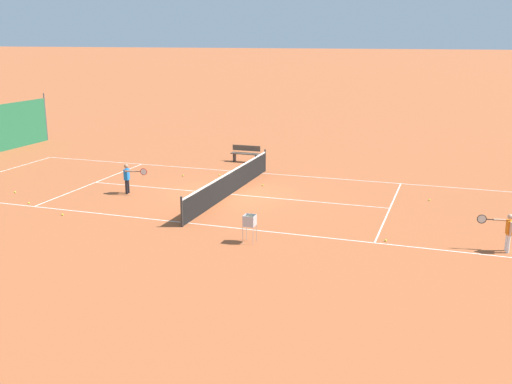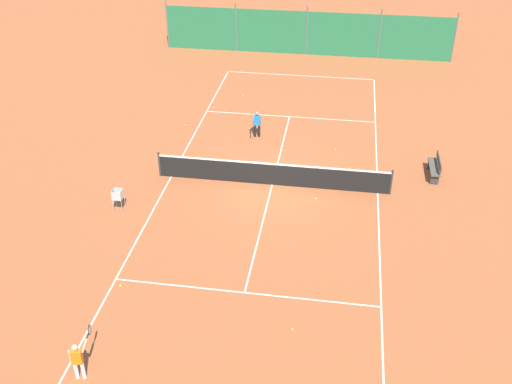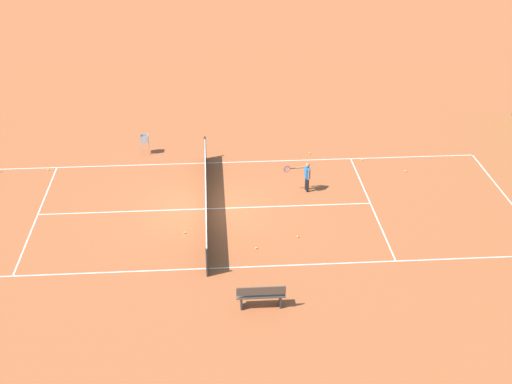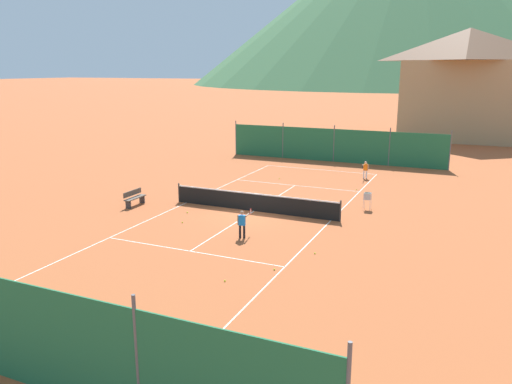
{
  "view_description": "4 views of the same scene",
  "coord_description": "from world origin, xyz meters",
  "views": [
    {
      "loc": [
        22.01,
        8.58,
        6.24
      ],
      "look_at": [
        1.92,
        1.75,
        0.72
      ],
      "focal_mm": 42.0,
      "sensor_mm": 36.0,
      "label": 1
    },
    {
      "loc": [
        -2.47,
        19.98,
        12.27
      ],
      "look_at": [
        0.39,
        1.61,
        0.62
      ],
      "focal_mm": 42.0,
      "sensor_mm": 36.0,
      "label": 2
    },
    {
      "loc": [
        -24.02,
        -0.23,
        13.4
      ],
      "look_at": [
        -0.96,
        -1.85,
        1.17
      ],
      "focal_mm": 50.0,
      "sensor_mm": 36.0,
      "label": 3
    },
    {
      "loc": [
        10.12,
        -22.75,
        7.2
      ],
      "look_at": [
        0.32,
        -0.48,
        1.16
      ],
      "focal_mm": 35.0,
      "sensor_mm": 36.0,
      "label": 4
    }
  ],
  "objects": [
    {
      "name": "tennis_ball_by_net_right",
      "position": [
        3.85,
        -6.84,
        0.03
      ],
      "size": [
        0.07,
        0.07,
        0.07
      ],
      "primitive_type": "sphere",
      "color": "#CCE033",
      "rests_on": "ground"
    },
    {
      "name": "tennis_ball_by_net_left",
      "position": [
        3.84,
        6.71,
        0.03
      ],
      "size": [
        0.07,
        0.07,
        0.07
      ],
      "primitive_type": "sphere",
      "color": "#CCE033",
      "rests_on": "ground"
    },
    {
      "name": "court_line_markings",
      "position": [
        0.0,
        0.0,
        0.0
      ],
      "size": [
        8.25,
        23.85,
        0.01
      ],
      "color": "white",
      "rests_on": "ground"
    },
    {
      "name": "tennis_net",
      "position": [
        0.0,
        0.0,
        0.5
      ],
      "size": [
        9.18,
        0.08,
        1.06
      ],
      "color": "#2D2D2D",
      "rests_on": "ground"
    },
    {
      "name": "tennis_ball_near_corner",
      "position": [
        -2.33,
        -3.25,
        0.03
      ],
      "size": [
        0.07,
        0.07,
        0.07
      ],
      "primitive_type": "sphere",
      "color": "#CCE033",
      "rests_on": "ground"
    },
    {
      "name": "tennis_ball_alley_right",
      "position": [
        -2.99,
        -1.72,
        0.03
      ],
      "size": [
        0.07,
        0.07,
        0.07
      ],
      "primitive_type": "sphere",
      "color": "#CCE033",
      "rests_on": "ground"
    },
    {
      "name": "ball_hopper",
      "position": [
        5.3,
        2.68,
        0.66
      ],
      "size": [
        0.36,
        0.36,
        0.89
      ],
      "color": "#B7B7BC",
      "rests_on": "ground"
    },
    {
      "name": "courtside_bench",
      "position": [
        -6.34,
        -1.62,
        0.45
      ],
      "size": [
        0.36,
        1.5,
        0.84
      ],
      "color": "#51473D",
      "rests_on": "ground"
    },
    {
      "name": "player_far_service",
      "position": [
        1.23,
        -4.01,
        0.72
      ],
      "size": [
        0.41,
        1.06,
        1.23
      ],
      "color": "black",
      "rests_on": "ground"
    },
    {
      "name": "ground_plane",
      "position": [
        0.0,
        0.0,
        0.0
      ],
      "size": [
        600.0,
        600.0,
        0.0
      ],
      "primitive_type": "plane",
      "color": "#A8542D"
    },
    {
      "name": "tennis_ball_service_box",
      "position": [
        -1.77,
        0.8,
        0.03
      ],
      "size": [
        0.07,
        0.07,
        0.07
      ],
      "primitive_type": "sphere",
      "color": "#CCE033",
      "rests_on": "ground"
    },
    {
      "name": "tennis_ball_far_corner",
      "position": [
        2.66,
        -8.48,
        0.03
      ],
      "size": [
        0.07,
        0.07,
        0.07
      ],
      "primitive_type": "sphere",
      "color": "#CCE033",
      "rests_on": "ground"
    },
    {
      "name": "tennis_ball_mid_court",
      "position": [
        4.73,
        -4.66,
        0.03
      ],
      "size": [
        0.07,
        0.07,
        0.07
      ],
      "primitive_type": "sphere",
      "color": "#CCE033",
      "rests_on": "ground"
    }
  ]
}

